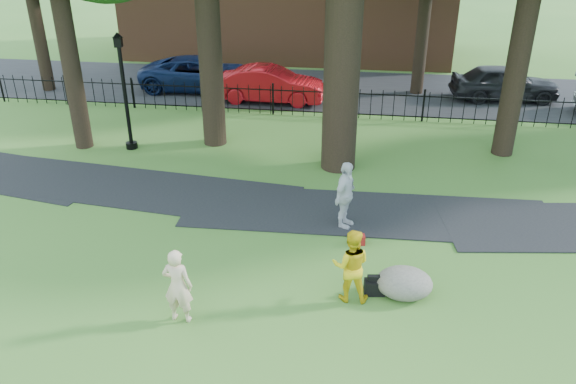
% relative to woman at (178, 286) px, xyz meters
% --- Properties ---
extents(ground, '(120.00, 120.00, 0.00)m').
position_rel_woman_xyz_m(ground, '(2.61, 1.16, -0.82)').
color(ground, '#336122').
rests_on(ground, ground).
extents(footpath, '(36.07, 3.85, 0.03)m').
position_rel_woman_xyz_m(footpath, '(3.61, 5.06, -0.82)').
color(footpath, black).
rests_on(footpath, ground).
extents(street, '(80.00, 7.00, 0.02)m').
position_rel_woman_xyz_m(street, '(2.61, 17.16, -0.82)').
color(street, black).
rests_on(street, ground).
extents(iron_fence, '(44.00, 0.04, 1.20)m').
position_rel_woman_xyz_m(iron_fence, '(2.61, 13.16, -0.22)').
color(iron_fence, black).
rests_on(iron_fence, ground).
extents(woman, '(0.61, 0.41, 1.64)m').
position_rel_woman_xyz_m(woman, '(0.00, 0.00, 0.00)').
color(woman, '#D0B18F').
rests_on(woman, ground).
extents(man, '(0.82, 0.65, 1.65)m').
position_rel_woman_xyz_m(man, '(3.33, 1.20, 0.01)').
color(man, gold).
rests_on(man, ground).
extents(pedestrian, '(0.78, 1.15, 1.82)m').
position_rel_woman_xyz_m(pedestrian, '(3.04, 4.27, 0.09)').
color(pedestrian, silver).
rests_on(pedestrian, ground).
extents(boulder, '(1.40, 1.20, 0.70)m').
position_rel_woman_xyz_m(boulder, '(4.48, 1.50, -0.47)').
color(boulder, slate).
rests_on(boulder, ground).
extents(lamppost, '(0.40, 0.40, 4.00)m').
position_rel_woman_xyz_m(lamppost, '(-4.66, 8.73, 1.14)').
color(lamppost, black).
rests_on(lamppost, ground).
extents(backpack, '(0.47, 0.33, 0.33)m').
position_rel_woman_xyz_m(backpack, '(3.86, 1.44, -0.65)').
color(backpack, black).
rests_on(backpack, ground).
extents(red_bag, '(0.38, 0.28, 0.24)m').
position_rel_woman_xyz_m(red_bag, '(3.43, 3.45, -0.70)').
color(red_bag, maroon).
rests_on(red_bag, ground).
extents(red_sedan, '(4.68, 1.73, 1.53)m').
position_rel_woman_xyz_m(red_sedan, '(-0.79, 14.86, -0.05)').
color(red_sedan, '#AB0D13').
rests_on(red_sedan, ground).
extents(navy_van, '(5.55, 2.67, 1.52)m').
position_rel_woman_xyz_m(navy_van, '(-4.32, 16.19, -0.06)').
color(navy_van, '#0C193C').
rests_on(navy_van, ground).
extents(grey_car, '(4.70, 2.23, 1.55)m').
position_rel_woman_xyz_m(grey_car, '(9.31, 16.65, -0.04)').
color(grey_car, black).
rests_on(grey_car, ground).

